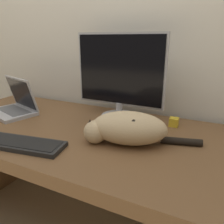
% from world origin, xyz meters
% --- Properties ---
extents(wall_back, '(6.40, 0.06, 2.60)m').
position_xyz_m(wall_back, '(0.00, 0.85, 1.30)').
color(wall_back, silver).
rests_on(wall_back, ground_plane).
extents(desk, '(1.75, 0.79, 0.72)m').
position_xyz_m(desk, '(0.00, 0.40, 0.58)').
color(desk, brown).
rests_on(desk, ground_plane).
extents(monitor, '(0.52, 0.21, 0.48)m').
position_xyz_m(monitor, '(0.15, 0.64, 0.96)').
color(monitor, '#B2B2B7').
rests_on(monitor, desk).
extents(laptop, '(0.35, 0.29, 0.22)m').
position_xyz_m(laptop, '(-0.48, 0.43, 0.76)').
color(laptop, '#B7B7BC').
rests_on(laptop, desk).
extents(external_keyboard, '(0.45, 0.20, 0.02)m').
position_xyz_m(external_keyboard, '(-0.11, 0.12, 0.73)').
color(external_keyboard, black).
rests_on(external_keyboard, desk).
extents(cat, '(0.50, 0.26, 0.15)m').
position_xyz_m(cat, '(0.31, 0.35, 0.79)').
color(cat, '#D1B284').
rests_on(cat, desk).
extents(small_toy, '(0.05, 0.05, 0.05)m').
position_xyz_m(small_toy, '(0.47, 0.65, 0.74)').
color(small_toy, gold).
rests_on(small_toy, desk).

